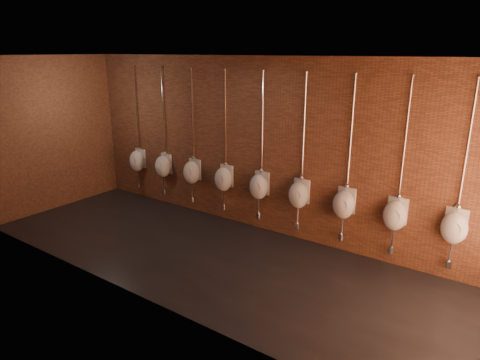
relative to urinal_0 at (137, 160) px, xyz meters
The scene contains 11 objects.
ground 3.66m from the urinal_0, 22.75° to the right, with size 8.50×8.50×0.00m, color black.
room_shell 3.72m from the urinal_0, 22.75° to the right, with size 8.54×3.04×3.22m.
urinal_0 is the anchor object (origin of this frame).
urinal_1 0.83m from the urinal_0, ahead, with size 0.38×0.34×2.71m.
urinal_2 1.65m from the urinal_0, ahead, with size 0.38×0.34×2.71m.
urinal_3 2.48m from the urinal_0, ahead, with size 0.38×0.34×2.71m.
urinal_4 3.30m from the urinal_0, ahead, with size 0.38×0.34×2.71m.
urinal_5 4.13m from the urinal_0, ahead, with size 0.38×0.34×2.71m.
urinal_6 4.95m from the urinal_0, ahead, with size 0.38×0.34×2.71m.
urinal_7 5.78m from the urinal_0, ahead, with size 0.38×0.34×2.71m.
urinal_8 6.60m from the urinal_0, ahead, with size 0.38×0.34×2.71m.
Camera 1 is at (4.09, -4.96, 3.29)m, focal length 32.00 mm.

